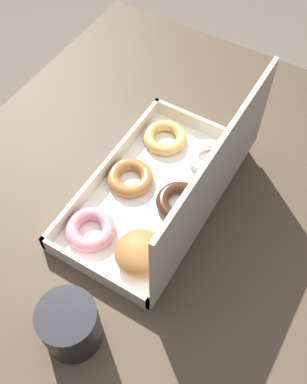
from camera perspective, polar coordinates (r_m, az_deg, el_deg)
name	(u,v)px	position (r m, az deg, el deg)	size (l,w,h in m)	color
ground_plane	(150,346)	(1.53, -0.44, -18.93)	(8.00, 8.00, 0.00)	#6B6054
dining_table	(148,255)	(0.91, -0.70, -8.03)	(1.13, 0.88, 0.77)	#4C3D2D
donut_box	(165,193)	(0.81, 1.45, -0.18)	(0.39, 0.23, 0.24)	white
coffee_mug	(68,324)	(0.71, -10.76, -16.12)	(0.09, 0.09, 0.09)	#232328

